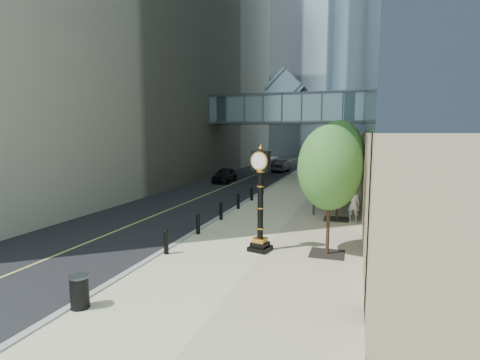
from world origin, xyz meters
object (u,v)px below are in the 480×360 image
(trash_bin, at_px, (80,293))
(car_near, at_px, (225,175))
(car_far, at_px, (281,166))
(street_clock, at_px, (260,206))
(pedestrian, at_px, (353,204))

(trash_bin, distance_m, car_near, 27.67)
(car_far, bearing_deg, car_near, 79.02)
(street_clock, height_order, car_far, street_clock)
(street_clock, distance_m, car_far, 32.90)
(trash_bin, xyz_separation_m, car_far, (-2.12, 38.98, 0.27))
(street_clock, xyz_separation_m, trash_bin, (-3.56, -6.60, -1.46))
(street_clock, distance_m, car_near, 22.45)
(pedestrian, height_order, car_far, pedestrian)
(car_near, height_order, car_far, car_far)
(trash_bin, bearing_deg, street_clock, 61.65)
(pedestrian, relative_size, car_near, 0.45)
(street_clock, bearing_deg, car_near, 127.45)
(trash_bin, relative_size, pedestrian, 0.47)
(pedestrian, height_order, car_near, pedestrian)
(street_clock, relative_size, car_far, 0.96)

